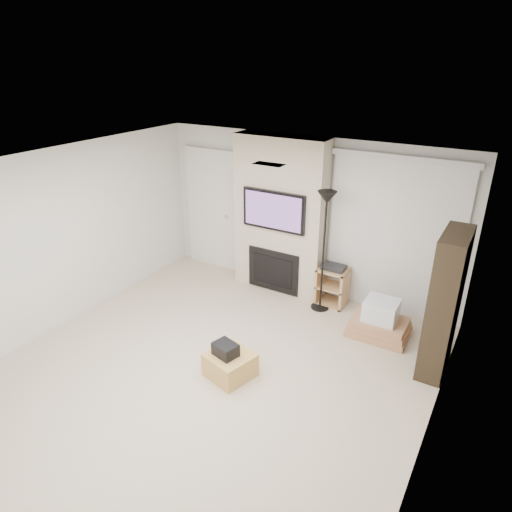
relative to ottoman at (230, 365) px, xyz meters
The scene contains 15 objects.
floor 0.34m from the ottoman, 143.50° to the right, with size 5.00×5.50×0.00m, color #C6B49A.
ceiling 2.37m from the ottoman, 143.50° to the right, with size 5.00×5.50×0.00m, color white.
wall_back 2.81m from the ottoman, 95.35° to the left, with size 5.00×2.50×0.00m, color silver.
wall_left 2.96m from the ottoman, behind, with size 5.50×2.50×0.00m, color silver.
wall_right 2.52m from the ottoman, ahead, with size 5.50×2.50×0.00m, color silver.
hvac_vent 2.43m from the ottoman, 75.65° to the left, with size 0.35×0.18×0.01m, color silver.
ottoman is the anchor object (origin of this frame).
black_bag 0.24m from the ottoman, 141.83° to the right, with size 0.28×0.22×0.16m, color black.
fireplace_wall 2.67m from the ottoman, 104.05° to the left, with size 1.50×0.47×2.50m.
entry_door 3.38m from the ottoman, 128.83° to the left, with size 1.02×0.11×2.14m.
vertical_blinds 2.99m from the ottoman, 65.31° to the left, with size 1.98×0.10×2.37m.
floor_lamp 2.45m from the ottoman, 81.66° to the left, with size 0.28×0.28×1.86m.
av_stand 2.31m from the ottoman, 80.06° to the left, with size 0.45×0.38×0.66m.
box_stack 2.21m from the ottoman, 54.05° to the left, with size 0.81×0.62×0.54m.
bookshelf 2.66m from the ottoman, 34.54° to the left, with size 0.30×0.80×1.80m.
Camera 1 is at (2.81, -3.54, 3.62)m, focal length 32.00 mm.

